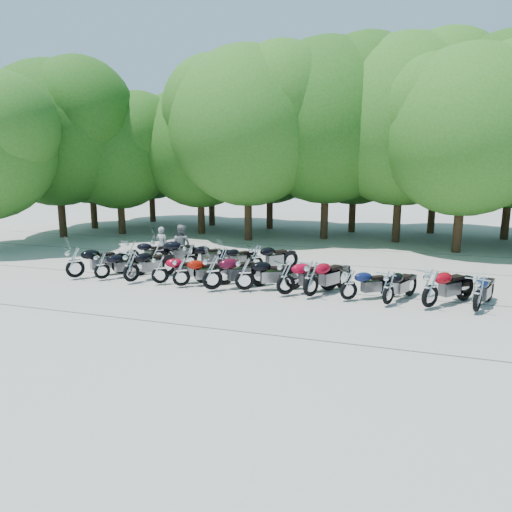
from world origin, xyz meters
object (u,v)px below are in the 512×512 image
(motorcycle_11, at_px, (431,287))
(rider_1, at_px, (182,245))
(motorcycle_6, at_px, (245,273))
(motorcycle_16, at_px, (223,258))
(motorcycle_12, at_px, (478,293))
(motorcycle_17, at_px, (256,258))
(motorcycle_2, at_px, (131,265))
(motorcycle_0, at_px, (75,262))
(motorcycle_5, at_px, (212,271))
(motorcycle_15, at_px, (190,256))
(motorcycle_1, at_px, (102,265))
(motorcycle_9, at_px, (349,284))
(motorcycle_3, at_px, (160,269))
(motorcycle_13, at_px, (132,251))
(motorcycle_14, at_px, (159,251))
(rider_0, at_px, (162,245))
(motorcycle_8, at_px, (311,278))
(motorcycle_7, at_px, (286,276))
(motorcycle_4, at_px, (181,271))
(motorcycle_10, at_px, (389,287))

(motorcycle_11, distance_m, rider_1, 10.46)
(motorcycle_6, distance_m, motorcycle_16, 3.09)
(motorcycle_12, relative_size, motorcycle_17, 0.96)
(motorcycle_2, height_order, rider_1, rider_1)
(motorcycle_0, distance_m, motorcycle_5, 5.64)
(motorcycle_2, relative_size, motorcycle_12, 1.08)
(motorcycle_15, distance_m, motorcycle_17, 2.77)
(motorcycle_17, bearing_deg, motorcycle_1, 69.64)
(motorcycle_6, height_order, motorcycle_15, motorcycle_6)
(motorcycle_2, height_order, motorcycle_6, motorcycle_2)
(motorcycle_9, height_order, rider_1, rider_1)
(motorcycle_3, bearing_deg, motorcycle_9, -119.40)
(motorcycle_9, distance_m, motorcycle_11, 2.41)
(motorcycle_3, bearing_deg, motorcycle_15, -29.11)
(motorcycle_13, distance_m, motorcycle_14, 1.31)
(motorcycle_12, bearing_deg, rider_0, 3.60)
(motorcycle_8, xyz_separation_m, motorcycle_13, (-8.38, 2.74, -0.09))
(motorcycle_5, distance_m, motorcycle_17, 3.03)
(motorcycle_7, bearing_deg, motorcycle_13, 26.02)
(rider_0, bearing_deg, motorcycle_14, 116.14)
(motorcycle_1, relative_size, rider_1, 1.18)
(motorcycle_16, bearing_deg, rider_1, 15.20)
(motorcycle_13, relative_size, motorcycle_14, 0.86)
(motorcycle_8, distance_m, rider_1, 7.09)
(motorcycle_14, xyz_separation_m, motorcycle_15, (1.56, -0.23, -0.07))
(motorcycle_17, bearing_deg, motorcycle_16, 48.10)
(motorcycle_9, bearing_deg, motorcycle_3, 54.81)
(motorcycle_9, bearing_deg, motorcycle_15, 34.64)
(motorcycle_5, height_order, motorcycle_11, motorcycle_5)
(motorcycle_3, bearing_deg, motorcycle_4, -125.51)
(motorcycle_0, height_order, rider_1, rider_1)
(motorcycle_2, bearing_deg, motorcycle_7, -157.38)
(motorcycle_10, xyz_separation_m, rider_1, (-8.70, 3.41, 0.28))
(motorcycle_6, height_order, motorcycle_10, motorcycle_6)
(motorcycle_14, bearing_deg, rider_0, -3.45)
(motorcycle_16, height_order, rider_1, rider_1)
(motorcycle_16, relative_size, rider_0, 1.27)
(motorcycle_10, xyz_separation_m, motorcycle_11, (1.19, 0.03, 0.07))
(motorcycle_2, distance_m, rider_1, 3.41)
(motorcycle_1, xyz_separation_m, motorcycle_12, (12.84, -0.05, 0.03))
(motorcycle_2, bearing_deg, motorcycle_12, -157.79)
(motorcycle_5, distance_m, motorcycle_12, 8.27)
(motorcycle_0, height_order, motorcycle_12, motorcycle_0)
(motorcycle_6, xyz_separation_m, motorcycle_8, (2.30, -0.07, 0.03))
(motorcycle_14, bearing_deg, motorcycle_4, -161.80)
(motorcycle_0, height_order, motorcycle_10, motorcycle_0)
(motorcycle_11, bearing_deg, motorcycle_13, 26.25)
(motorcycle_16, bearing_deg, motorcycle_1, 66.95)
(motorcycle_4, distance_m, rider_1, 3.77)
(motorcycle_13, height_order, motorcycle_15, motorcycle_15)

